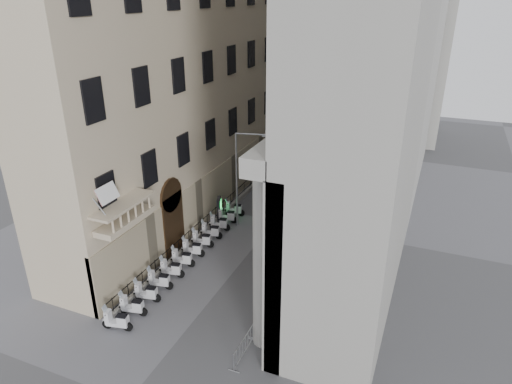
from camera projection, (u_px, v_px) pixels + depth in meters
far_building at (360, 9)px, 55.12m from camera, size 22.00×10.00×30.00m
iron_fence at (221, 218)px, 37.30m from camera, size 0.30×28.00×1.40m
blue_awning at (345, 197)px, 41.10m from camera, size 1.60×3.00×3.00m
flag at (125, 313)px, 26.20m from camera, size 1.00×1.40×8.20m
scooter_0 at (119, 329)px, 24.94m from camera, size 1.49×0.84×1.50m
scooter_1 at (134, 314)px, 26.10m from camera, size 1.49×0.84×1.50m
scooter_2 at (148, 301)px, 27.25m from camera, size 1.49×0.84×1.50m
scooter_3 at (160, 288)px, 28.41m from camera, size 1.49×0.84×1.50m
scooter_4 at (172, 277)px, 29.56m from camera, size 1.49×0.84×1.50m
scooter_5 at (183, 266)px, 30.72m from camera, size 1.49×0.84×1.50m
scooter_6 at (193, 256)px, 31.88m from camera, size 1.49×0.84×1.50m
scooter_7 at (203, 247)px, 33.03m from camera, size 1.49×0.84×1.50m
scooter_8 at (211, 238)px, 34.19m from camera, size 1.49×0.84×1.50m
scooter_9 at (220, 230)px, 35.34m from camera, size 1.49×0.84×1.50m
scooter_10 at (227, 223)px, 36.50m from camera, size 1.49×0.84×1.50m
scooter_11 at (234, 215)px, 37.66m from camera, size 1.49×0.84×1.50m
barrier_0 at (244, 355)px, 23.18m from camera, size 0.60×2.40×1.10m
barrier_1 at (262, 325)px, 25.29m from camera, size 0.60×2.40×1.10m
barrier_2 at (278, 299)px, 27.41m from camera, size 0.60×2.40×1.10m
barrier_3 at (291, 277)px, 29.52m from camera, size 0.60×2.40×1.10m
barrier_4 at (302, 258)px, 31.64m from camera, size 0.60×2.40×1.10m
barrier_5 at (312, 241)px, 33.75m from camera, size 0.60×2.40×1.10m
barrier_6 at (321, 227)px, 35.87m from camera, size 0.60×2.40×1.10m
security_tent at (290, 153)px, 42.84m from camera, size 4.44×4.44×3.61m
street_lamp at (240, 173)px, 34.24m from camera, size 2.44×0.71×7.59m
info_kiosk at (219, 209)px, 36.46m from camera, size 0.58×0.97×1.97m
pedestrian_a at (272, 200)px, 37.94m from camera, size 0.86×0.69×2.03m
pedestrian_b at (325, 176)px, 43.60m from camera, size 1.01×0.96×1.65m
pedestrian_c at (320, 152)px, 49.93m from camera, size 1.02×0.86×1.79m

